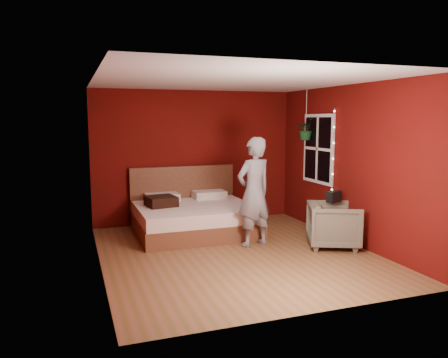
# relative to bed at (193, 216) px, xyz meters

# --- Properties ---
(floor) EXTENTS (4.50, 4.50, 0.00)m
(floor) POSITION_rel_bed_xyz_m (0.28, -1.42, -0.29)
(floor) COLOR brown
(floor) RESTS_ON ground
(room_walls) EXTENTS (4.04, 4.54, 2.62)m
(room_walls) POSITION_rel_bed_xyz_m (0.28, -1.42, 1.38)
(room_walls) COLOR #5A0A09
(room_walls) RESTS_ON ground
(window) EXTENTS (0.05, 0.97, 1.27)m
(window) POSITION_rel_bed_xyz_m (2.24, -0.52, 1.21)
(window) COLOR white
(window) RESTS_ON room_walls
(fairy_lights) EXTENTS (0.04, 0.04, 1.45)m
(fairy_lights) POSITION_rel_bed_xyz_m (2.22, -1.05, 1.21)
(fairy_lights) COLOR silver
(fairy_lights) RESTS_ON room_walls
(bed) EXTENTS (2.06, 1.75, 1.13)m
(bed) POSITION_rel_bed_xyz_m (0.00, 0.00, 0.00)
(bed) COLOR brown
(bed) RESTS_ON ground
(person) EXTENTS (0.73, 0.58, 1.76)m
(person) POSITION_rel_bed_xyz_m (0.70, -1.15, 0.59)
(person) COLOR slate
(person) RESTS_ON ground
(armchair) EXTENTS (1.03, 1.02, 0.72)m
(armchair) POSITION_rel_bed_xyz_m (1.88, -1.64, 0.07)
(armchair) COLOR #696753
(armchair) RESTS_ON ground
(handbag) EXTENTS (0.28, 0.21, 0.18)m
(handbag) POSITION_rel_bed_xyz_m (1.90, -1.58, 0.51)
(handbag) COLOR black
(handbag) RESTS_ON armchair
(throw_pillow) EXTENTS (0.55, 0.55, 0.17)m
(throw_pillow) POSITION_rel_bed_xyz_m (-0.57, 0.04, 0.31)
(throw_pillow) COLOR black
(throw_pillow) RESTS_ON bed
(hanging_plant) EXTENTS (0.45, 0.41, 0.95)m
(hanging_plant) POSITION_rel_bed_xyz_m (2.16, -0.21, 1.56)
(hanging_plant) COLOR silver
(hanging_plant) RESTS_ON room_walls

